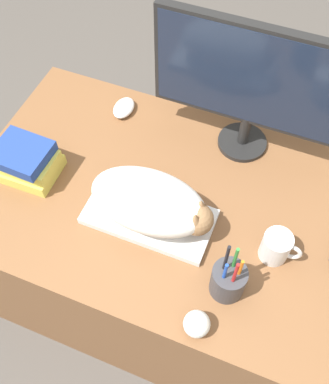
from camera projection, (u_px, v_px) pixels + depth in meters
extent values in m
plane|color=#4C4742|center=(134.00, 375.00, 1.80)|extent=(12.00, 12.00, 0.00)
cube|color=brown|center=(171.00, 251.00, 1.70)|extent=(1.31, 0.80, 0.72)
cube|color=silver|center=(149.00, 217.00, 1.36)|extent=(0.39, 0.19, 0.02)
ellipsoid|color=white|center=(148.00, 201.00, 1.28)|extent=(0.35, 0.20, 0.15)
sphere|color=olive|center=(197.00, 219.00, 1.26)|extent=(0.09, 0.09, 0.09)
cone|color=olive|center=(195.00, 218.00, 1.21)|extent=(0.03, 0.03, 0.04)
cone|color=olive|center=(201.00, 204.00, 1.23)|extent=(0.03, 0.03, 0.04)
cylinder|color=black|center=(242.00, 142.00, 1.52)|extent=(0.16, 0.16, 0.02)
cylinder|color=black|center=(245.00, 129.00, 1.46)|extent=(0.04, 0.04, 0.12)
cube|color=black|center=(256.00, 78.00, 1.28)|extent=(0.62, 0.03, 0.34)
cube|color=#192338|center=(256.00, 80.00, 1.28)|extent=(0.59, 0.01, 0.32)
ellipsoid|color=silver|center=(124.00, 108.00, 1.59)|extent=(0.07, 0.10, 0.03)
cylinder|color=silver|center=(276.00, 247.00, 1.26)|extent=(0.08, 0.08, 0.10)
torus|color=silver|center=(290.00, 252.00, 1.25)|extent=(0.07, 0.01, 0.07)
cylinder|color=#38383D|center=(228.00, 281.00, 1.20)|extent=(0.09, 0.09, 0.11)
cylinder|color=orange|center=(239.00, 273.00, 1.15)|extent=(0.01, 0.01, 0.14)
cylinder|color=#338C38|center=(234.00, 263.00, 1.15)|extent=(0.01, 0.01, 0.16)
cylinder|color=black|center=(225.00, 263.00, 1.14)|extent=(0.01, 0.01, 0.18)
cylinder|color=#1E47B2|center=(224.00, 276.00, 1.14)|extent=(0.01, 0.01, 0.14)
cylinder|color=#B21E1E|center=(234.00, 278.00, 1.13)|extent=(0.01, 0.01, 0.16)
sphere|color=silver|center=(197.00, 324.00, 1.15)|extent=(0.07, 0.07, 0.07)
cube|color=#CCC14C|center=(30.00, 168.00, 1.44)|extent=(0.18, 0.15, 0.04)
cube|color=#CCC14C|center=(25.00, 160.00, 1.41)|extent=(0.20, 0.13, 0.04)
cube|color=navy|center=(22.00, 153.00, 1.37)|extent=(0.17, 0.15, 0.04)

